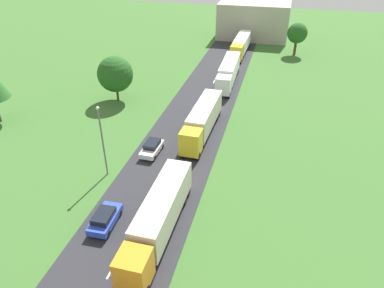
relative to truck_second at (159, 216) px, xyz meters
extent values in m
cube|color=#2B2B30|center=(-2.53, -4.65, -2.18)|extent=(10.00, 140.00, 0.06)
cube|color=white|center=(-2.53, -4.51, -2.14)|extent=(0.16, 2.40, 0.01)
cube|color=white|center=(-2.53, 3.38, -2.14)|extent=(0.16, 2.40, 0.01)
cube|color=white|center=(-2.53, 10.02, -2.14)|extent=(0.16, 2.40, 0.01)
cube|color=white|center=(-2.53, 17.35, -2.14)|extent=(0.16, 2.40, 0.01)
cube|color=white|center=(-2.53, 23.71, -2.14)|extent=(0.16, 2.40, 0.01)
cube|color=white|center=(-2.53, 31.36, -2.14)|extent=(0.16, 2.40, 0.01)
cube|color=white|center=(-2.53, 38.10, -2.14)|extent=(0.16, 2.40, 0.01)
cube|color=white|center=(-2.53, 45.81, -2.14)|extent=(0.16, 2.40, 0.01)
cube|color=white|center=(-2.53, 53.23, -2.14)|extent=(0.16, 2.40, 0.01)
cube|color=orange|center=(-0.04, -5.70, -0.20)|extent=(2.46, 2.53, 2.88)
cube|color=black|center=(-0.04, -6.90, 0.31)|extent=(2.10, 0.11, 1.27)
cube|color=beige|center=(0.01, 1.24, 0.13)|extent=(2.57, 10.68, 2.95)
cube|color=black|center=(0.01, 1.24, -1.55)|extent=(0.96, 10.14, 0.24)
cylinder|color=black|center=(-1.09, -6.33, -1.65)|extent=(0.36, 1.00, 1.00)
cylinder|color=black|center=(1.08, 4.43, -1.65)|extent=(0.36, 1.00, 1.00)
cylinder|color=black|center=(-1.02, 4.44, -1.65)|extent=(0.36, 1.00, 1.00)
cylinder|color=black|center=(1.09, 5.71, -1.65)|extent=(0.36, 1.00, 1.00)
cylinder|color=black|center=(-1.01, 5.72, -1.65)|extent=(0.36, 1.00, 1.00)
cube|color=yellow|center=(-0.49, 13.14, -0.16)|extent=(2.49, 2.32, 2.98)
cube|color=black|center=(-0.51, 12.07, 0.38)|extent=(2.10, 0.15, 1.31)
cube|color=beige|center=(-0.33, 19.98, 0.14)|extent=(2.74, 10.76, 2.98)
cube|color=black|center=(-0.33, 19.98, -1.55)|extent=(1.13, 10.19, 0.24)
cylinder|color=black|center=(0.55, 12.55, -1.65)|extent=(0.37, 1.01, 1.00)
cylinder|color=black|center=(-1.55, 12.60, -1.65)|extent=(0.37, 1.01, 1.00)
cylinder|color=black|center=(0.79, 23.16, -1.65)|extent=(0.37, 1.01, 1.00)
cylinder|color=black|center=(-1.31, 23.21, -1.65)|extent=(0.37, 1.01, 1.00)
cylinder|color=black|center=(0.82, 24.45, -1.65)|extent=(0.37, 1.01, 1.00)
cylinder|color=black|center=(-1.28, 24.49, -1.65)|extent=(0.37, 1.01, 1.00)
cube|color=white|center=(0.13, 31.95, -0.25)|extent=(2.51, 2.69, 2.79)
cube|color=black|center=(0.17, 30.69, 0.25)|extent=(2.10, 0.15, 1.23)
cube|color=white|center=(-0.05, 39.11, 0.09)|extent=(2.78, 11.07, 2.88)
cube|color=black|center=(-0.05, 39.11, -1.55)|extent=(1.17, 10.47, 0.24)
cylinder|color=black|center=(1.20, 31.32, -1.65)|extent=(0.38, 1.01, 1.00)
cylinder|color=black|center=(-0.90, 31.26, -1.65)|extent=(0.38, 1.01, 1.00)
cylinder|color=black|center=(0.92, 42.44, -1.65)|extent=(0.38, 1.01, 1.00)
cylinder|color=black|center=(-1.18, 42.39, -1.65)|extent=(0.38, 1.01, 1.00)
cylinder|color=black|center=(0.88, 43.76, -1.65)|extent=(0.38, 1.01, 1.00)
cylinder|color=black|center=(-1.22, 43.71, -1.65)|extent=(0.38, 1.01, 1.00)
cube|color=yellow|center=(-0.25, 49.39, -0.15)|extent=(2.49, 2.77, 2.98)
cube|color=black|center=(-0.27, 48.08, 0.38)|extent=(2.10, 0.14, 1.31)
cube|color=white|center=(-0.13, 56.83, 0.00)|extent=(2.69, 11.50, 2.69)
cube|color=black|center=(-0.13, 56.83, -1.55)|extent=(1.08, 10.90, 0.24)
cylinder|color=black|center=(0.79, 48.69, -1.65)|extent=(0.37, 1.01, 1.00)
cylinder|color=black|center=(-1.31, 48.72, -1.65)|extent=(0.37, 1.01, 1.00)
cylinder|color=black|center=(0.98, 60.25, -1.65)|extent=(0.37, 1.01, 1.00)
cylinder|color=black|center=(-1.12, 60.29, -1.65)|extent=(0.37, 1.01, 1.00)
cylinder|color=black|center=(1.00, 61.63, -1.65)|extent=(0.37, 1.01, 1.00)
cylinder|color=black|center=(-1.10, 61.66, -1.65)|extent=(0.37, 1.01, 1.00)
cube|color=blue|center=(-5.29, -0.15, -1.49)|extent=(2.03, 4.18, 0.67)
cube|color=black|center=(-5.28, -0.35, -0.87)|extent=(1.67, 2.36, 0.57)
cylinder|color=black|center=(-6.18, 1.22, -1.83)|extent=(0.24, 0.65, 0.64)
cylinder|color=black|center=(-4.49, 1.28, -1.83)|extent=(0.24, 0.65, 0.64)
cylinder|color=black|center=(-6.09, -1.57, -1.83)|extent=(0.24, 0.65, 0.64)
cylinder|color=black|center=(-4.40, -1.52, -1.83)|extent=(0.24, 0.65, 0.64)
cube|color=white|center=(-5.27, 12.52, -1.51)|extent=(1.97, 4.11, 0.62)
cube|color=black|center=(-5.27, 12.72, -0.90)|extent=(1.62, 2.32, 0.59)
cylinder|color=black|center=(-4.50, 11.11, -1.83)|extent=(0.24, 0.65, 0.64)
cylinder|color=black|center=(-6.14, 11.17, -1.83)|extent=(0.24, 0.65, 0.64)
cylinder|color=black|center=(-4.41, 13.86, -1.83)|extent=(0.24, 0.65, 0.64)
cylinder|color=black|center=(-6.04, 13.92, -1.83)|extent=(0.24, 0.65, 0.64)
cylinder|color=slate|center=(-8.74, 7.29, 1.87)|extent=(0.18, 0.18, 8.15)
sphere|color=silver|center=(-8.74, 7.29, 6.07)|extent=(0.36, 0.36, 0.36)
cylinder|color=#513823|center=(11.32, 57.84, -0.68)|extent=(0.56, 0.56, 3.05)
sphere|color=#23561E|center=(11.32, 57.84, 2.43)|extent=(4.23, 4.23, 4.23)
cylinder|color=#513823|center=(-15.99, 26.14, -1.04)|extent=(0.37, 0.37, 2.33)
sphere|color=#23561E|center=(-15.99, 26.14, 2.20)|extent=(5.55, 5.55, 5.55)
cube|color=#B2A899|center=(0.91, 69.65, 2.02)|extent=(16.89, 10.84, 8.44)
camera|label=1|loc=(8.61, -21.83, 21.78)|focal=33.19mm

